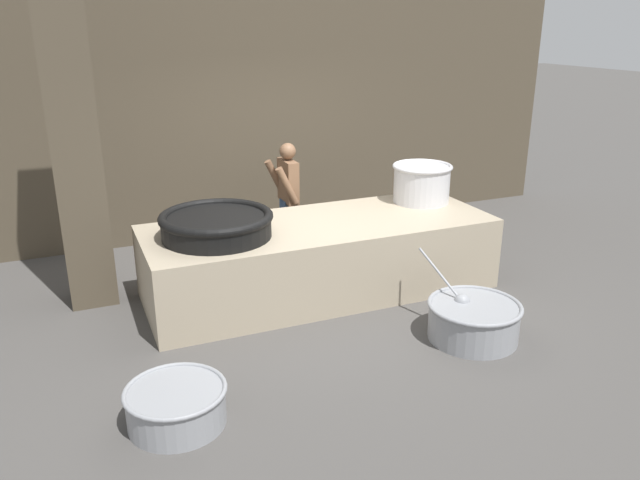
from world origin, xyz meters
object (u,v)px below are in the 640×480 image
object	(u,v)px
prep_bowl_vegetables	(473,319)
stock_pot	(422,182)
prep_bowl_meat	(176,404)
cook	(288,196)
giant_wok_near	(216,224)

from	to	relation	value
prep_bowl_vegetables	stock_pot	bearing A→B (deg)	74.03
prep_bowl_vegetables	prep_bowl_meat	distance (m)	2.91
prep_bowl_vegetables	prep_bowl_meat	world-z (taller)	prep_bowl_vegetables
cook	prep_bowl_meat	size ratio (longest dim) A/B	1.89
prep_bowl_vegetables	cook	bearing A→B (deg)	106.69
giant_wok_near	prep_bowl_vegetables	world-z (taller)	giant_wok_near
prep_bowl_vegetables	prep_bowl_meat	xyz separation A→B (m)	(-2.90, -0.24, -0.04)
cook	prep_bowl_meat	world-z (taller)	cook
prep_bowl_meat	stock_pot	bearing A→B (deg)	32.02
giant_wok_near	cook	world-z (taller)	cook
giant_wok_near	prep_bowl_meat	size ratio (longest dim) A/B	1.49
giant_wok_near	prep_bowl_meat	xyz separation A→B (m)	(-0.82, -1.84, -0.79)
giant_wok_near	prep_bowl_vegetables	size ratio (longest dim) A/B	1.02
giant_wok_near	prep_bowl_vegetables	bearing A→B (deg)	-37.47
prep_bowl_meat	giant_wok_near	bearing A→B (deg)	66.09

